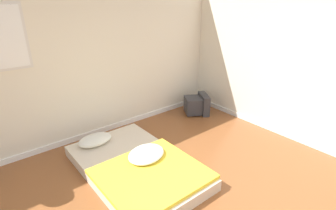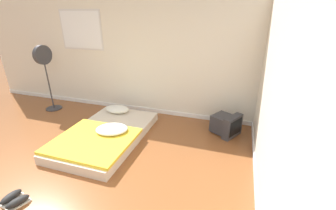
# 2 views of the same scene
# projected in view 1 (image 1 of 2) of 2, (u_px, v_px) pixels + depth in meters

# --- Properties ---
(wall_back) EXTENTS (7.74, 0.08, 2.60)m
(wall_back) POSITION_uv_depth(u_px,v_px,m) (76.00, 63.00, 4.05)
(wall_back) COLOR silver
(wall_back) RESTS_ON ground_plane
(mattress_bed) EXTENTS (1.26, 2.01, 0.30)m
(mattress_bed) POSITION_uv_depth(u_px,v_px,m) (136.00, 165.00, 3.59)
(mattress_bed) COLOR beige
(mattress_bed) RESTS_ON ground_plane
(crt_tv) EXTENTS (0.59, 0.58, 0.41)m
(crt_tv) POSITION_uv_depth(u_px,v_px,m) (197.00, 105.00, 5.37)
(crt_tv) COLOR #333338
(crt_tv) RESTS_ON ground_plane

